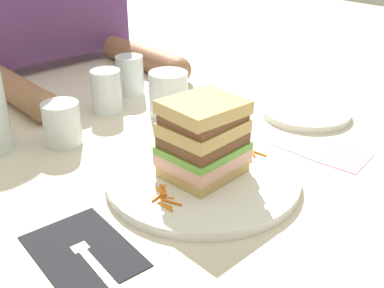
{
  "coord_description": "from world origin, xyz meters",
  "views": [
    {
      "loc": [
        -0.43,
        -0.45,
        0.38
      ],
      "look_at": [
        0.0,
        0.03,
        0.05
      ],
      "focal_mm": 44.43,
      "sensor_mm": 36.0,
      "label": 1
    }
  ],
  "objects_px": {
    "napkin_dark": "(83,251)",
    "juice_glass": "(169,96)",
    "knife": "(273,143)",
    "napkin_pink": "(344,158)",
    "empty_tumbler_1": "(62,124)",
    "side_plate": "(306,112)",
    "fork": "(91,258)",
    "main_plate": "(205,178)",
    "empty_tumbler_2": "(107,91)",
    "sandwich": "(205,140)",
    "empty_tumbler_0": "(130,75)"
  },
  "relations": [
    {
      "from": "napkin_dark",
      "to": "juice_glass",
      "type": "relative_size",
      "value": 1.72
    },
    {
      "from": "knife",
      "to": "napkin_pink",
      "type": "xyz_separation_m",
      "value": [
        0.04,
        -0.12,
        -0.0
      ]
    },
    {
      "from": "empty_tumbler_1",
      "to": "side_plate",
      "type": "height_order",
      "value": "empty_tumbler_1"
    },
    {
      "from": "fork",
      "to": "napkin_dark",
      "type": "bearing_deg",
      "value": 85.56
    },
    {
      "from": "napkin_dark",
      "to": "juice_glass",
      "type": "distance_m",
      "value": 0.44
    },
    {
      "from": "main_plate",
      "to": "napkin_pink",
      "type": "distance_m",
      "value": 0.25
    },
    {
      "from": "napkin_dark",
      "to": "knife",
      "type": "relative_size",
      "value": 0.76
    },
    {
      "from": "empty_tumbler_2",
      "to": "side_plate",
      "type": "xyz_separation_m",
      "value": [
        0.28,
        -0.28,
        -0.04
      ]
    },
    {
      "from": "sandwich",
      "to": "empty_tumbler_0",
      "type": "height_order",
      "value": "sandwich"
    },
    {
      "from": "sandwich",
      "to": "side_plate",
      "type": "xyz_separation_m",
      "value": [
        0.33,
        0.05,
        -0.07
      ]
    },
    {
      "from": "napkin_dark",
      "to": "fork",
      "type": "distance_m",
      "value": 0.02
    },
    {
      "from": "sandwich",
      "to": "napkin_pink",
      "type": "bearing_deg",
      "value": -24.32
    },
    {
      "from": "main_plate",
      "to": "juice_glass",
      "type": "xyz_separation_m",
      "value": [
        0.13,
        0.24,
        0.03
      ]
    },
    {
      "from": "napkin_dark",
      "to": "empty_tumbler_1",
      "type": "distance_m",
      "value": 0.31
    },
    {
      "from": "sandwich",
      "to": "empty_tumbler_0",
      "type": "xyz_separation_m",
      "value": [
        0.14,
        0.38,
        -0.03
      ]
    },
    {
      "from": "napkin_dark",
      "to": "napkin_pink",
      "type": "distance_m",
      "value": 0.45
    },
    {
      "from": "knife",
      "to": "empty_tumbler_1",
      "type": "height_order",
      "value": "empty_tumbler_1"
    },
    {
      "from": "juice_glass",
      "to": "empty_tumbler_0",
      "type": "xyz_separation_m",
      "value": [
        0.01,
        0.14,
        0.01
      ]
    },
    {
      "from": "sandwich",
      "to": "napkin_dark",
      "type": "xyz_separation_m",
      "value": [
        -0.22,
        -0.02,
        -0.07
      ]
    },
    {
      "from": "juice_glass",
      "to": "empty_tumbler_1",
      "type": "bearing_deg",
      "value": 174.12
    },
    {
      "from": "empty_tumbler_2",
      "to": "side_plate",
      "type": "bearing_deg",
      "value": -44.94
    },
    {
      "from": "napkin_dark",
      "to": "juice_glass",
      "type": "height_order",
      "value": "juice_glass"
    },
    {
      "from": "main_plate",
      "to": "empty_tumbler_0",
      "type": "relative_size",
      "value": 3.4
    },
    {
      "from": "napkin_dark",
      "to": "knife",
      "type": "xyz_separation_m",
      "value": [
        0.4,
        0.03,
        0.0
      ]
    },
    {
      "from": "fork",
      "to": "empty_tumbler_0",
      "type": "distance_m",
      "value": 0.56
    },
    {
      "from": "empty_tumbler_1",
      "to": "napkin_dark",
      "type": "bearing_deg",
      "value": -114.62
    },
    {
      "from": "empty_tumbler_0",
      "to": "napkin_dark",
      "type": "bearing_deg",
      "value": -131.83
    },
    {
      "from": "empty_tumbler_1",
      "to": "side_plate",
      "type": "xyz_separation_m",
      "value": [
        0.42,
        -0.21,
        -0.03
      ]
    },
    {
      "from": "main_plate",
      "to": "empty_tumbler_1",
      "type": "xyz_separation_m",
      "value": [
        -0.09,
        0.26,
        0.03
      ]
    },
    {
      "from": "knife",
      "to": "empty_tumbler_1",
      "type": "distance_m",
      "value": 0.37
    },
    {
      "from": "knife",
      "to": "juice_glass",
      "type": "height_order",
      "value": "juice_glass"
    },
    {
      "from": "knife",
      "to": "side_plate",
      "type": "height_order",
      "value": "side_plate"
    },
    {
      "from": "napkin_dark",
      "to": "empty_tumbler_2",
      "type": "bearing_deg",
      "value": 52.84
    },
    {
      "from": "empty_tumbler_0",
      "to": "juice_glass",
      "type": "bearing_deg",
      "value": -93.72
    },
    {
      "from": "juice_glass",
      "to": "side_plate",
      "type": "bearing_deg",
      "value": -43.08
    },
    {
      "from": "juice_glass",
      "to": "side_plate",
      "type": "distance_m",
      "value": 0.28
    },
    {
      "from": "sandwich",
      "to": "empty_tumbler_1",
      "type": "relative_size",
      "value": 1.58
    },
    {
      "from": "empty_tumbler_0",
      "to": "empty_tumbler_2",
      "type": "height_order",
      "value": "same"
    },
    {
      "from": "sandwich",
      "to": "juice_glass",
      "type": "relative_size",
      "value": 1.38
    },
    {
      "from": "fork",
      "to": "knife",
      "type": "xyz_separation_m",
      "value": [
        0.4,
        0.05,
        -0.0
      ]
    },
    {
      "from": "napkin_pink",
      "to": "fork",
      "type": "bearing_deg",
      "value": 172.13
    },
    {
      "from": "napkin_dark",
      "to": "empty_tumbler_2",
      "type": "distance_m",
      "value": 0.44
    },
    {
      "from": "juice_glass",
      "to": "napkin_pink",
      "type": "relative_size",
      "value": 1.08
    },
    {
      "from": "sandwich",
      "to": "knife",
      "type": "relative_size",
      "value": 0.6
    },
    {
      "from": "sandwich",
      "to": "knife",
      "type": "bearing_deg",
      "value": 4.44
    },
    {
      "from": "empty_tumbler_2",
      "to": "knife",
      "type": "bearing_deg",
      "value": -67.0
    },
    {
      "from": "empty_tumbler_1",
      "to": "empty_tumbler_0",
      "type": "bearing_deg",
      "value": 27.72
    },
    {
      "from": "sandwich",
      "to": "side_plate",
      "type": "bearing_deg",
      "value": 8.97
    },
    {
      "from": "main_plate",
      "to": "napkin_pink",
      "type": "height_order",
      "value": "main_plate"
    },
    {
      "from": "napkin_dark",
      "to": "side_plate",
      "type": "xyz_separation_m",
      "value": [
        0.55,
        0.07,
        0.01
      ]
    }
  ]
}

